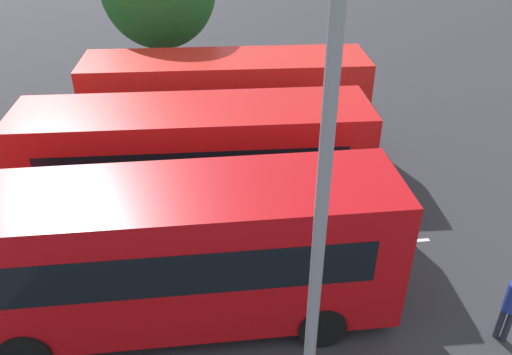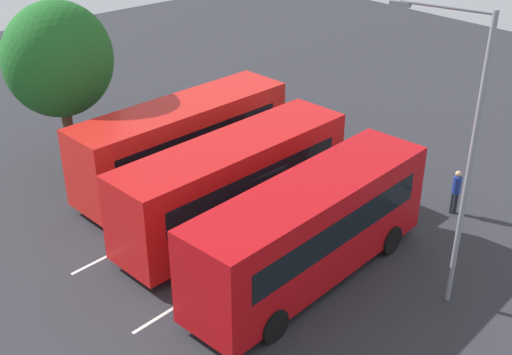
{
  "view_description": "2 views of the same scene",
  "coord_description": "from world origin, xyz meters",
  "views": [
    {
      "loc": [
        1.27,
        -12.33,
        8.82
      ],
      "look_at": [
        1.38,
        -1.12,
        1.96
      ],
      "focal_mm": 35.93,
      "sensor_mm": 36.0,
      "label": 1
    },
    {
      "loc": [
        -13.1,
        -15.96,
        12.86
      ],
      "look_at": [
        1.19,
        0.44,
        1.37
      ],
      "focal_mm": 46.08,
      "sensor_mm": 36.0,
      "label": 2
    }
  ],
  "objects": [
    {
      "name": "bus_center_left",
      "position": [
        -0.23,
        -0.02,
        1.88
      ],
      "size": [
        9.58,
        3.05,
        3.43
      ],
      "rotation": [
        0.0,
        0.0,
        0.07
      ],
      "color": "red",
      "rests_on": "ground"
    },
    {
      "name": "pedestrian",
      "position": [
        6.65,
        -4.68,
        1.06
      ],
      "size": [
        0.45,
        0.45,
        1.78
      ],
      "rotation": [
        0.0,
        0.0,
        4.02
      ],
      "color": "#232833",
      "rests_on": "ground"
    },
    {
      "name": "street_lamp",
      "position": [
        1.98,
        -7.36,
        5.14
      ],
      "size": [
        0.9,
        2.8,
        8.97
      ],
      "rotation": [
        0.0,
        0.0,
        1.83
      ],
      "color": "gray",
      "rests_on": "ground"
    },
    {
      "name": "bus_far_left",
      "position": [
        -0.35,
        -3.96,
        1.88
      ],
      "size": [
        9.62,
        3.35,
        3.43
      ],
      "rotation": [
        0.0,
        0.0,
        0.1
      ],
      "color": "#B70C11",
      "rests_on": "ground"
    },
    {
      "name": "ground_plane",
      "position": [
        0.0,
        0.0,
        0.0
      ],
      "size": [
        63.61,
        63.61,
        0.0
      ],
      "primitive_type": "plane",
      "color": "#2B2B30"
    },
    {
      "name": "lane_stripe_inner_left",
      "position": [
        0.0,
        1.9,
        0.0
      ],
      "size": [
        12.32,
        1.41,
        0.01
      ],
      "primitive_type": "cube",
      "rotation": [
        0.0,
        0.0,
        0.1
      ],
      "color": "silver",
      "rests_on": "ground"
    },
    {
      "name": "bus_center_right",
      "position": [
        0.45,
        4.04,
        1.88
      ],
      "size": [
        9.56,
        2.98,
        3.43
      ],
      "rotation": [
        0.0,
        0.0,
        0.06
      ],
      "color": "red",
      "rests_on": "ground"
    },
    {
      "name": "lane_stripe_outer_left",
      "position": [
        0.0,
        -1.9,
        0.0
      ],
      "size": [
        12.32,
        1.41,
        0.01
      ],
      "primitive_type": "cube",
      "rotation": [
        0.0,
        0.0,
        0.1
      ],
      "color": "silver",
      "rests_on": "ground"
    }
  ]
}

